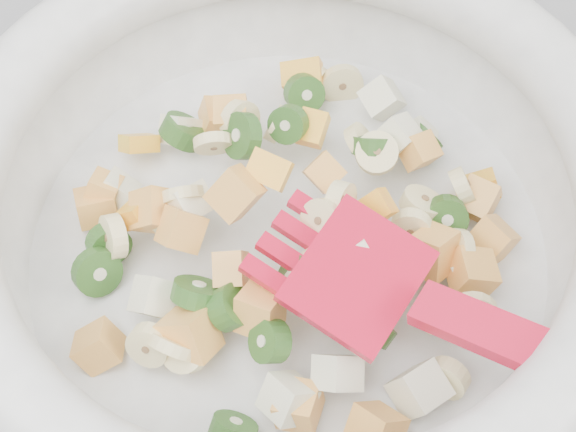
# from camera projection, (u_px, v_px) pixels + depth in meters

# --- Properties ---
(mixing_bowl) EXTENTS (0.47, 0.38, 0.12)m
(mixing_bowl) POSITION_uv_depth(u_px,v_px,m) (289.00, 206.00, 0.47)
(mixing_bowl) COLOR white
(mixing_bowl) RESTS_ON counter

